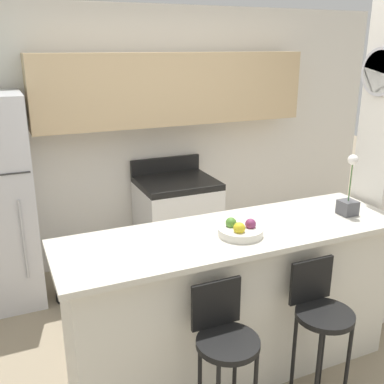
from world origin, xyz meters
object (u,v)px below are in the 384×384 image
at_px(stove_range, 177,222).
at_px(bar_stool_right, 320,315).
at_px(trash_bin, 71,279).
at_px(bar_stool_left, 225,342).
at_px(fruit_bowl, 240,230).
at_px(orchid_vase, 349,198).

bearing_deg(stove_range, bar_stool_right, -87.94).
height_order(bar_stool_right, trash_bin, bar_stool_right).
relative_size(bar_stool_left, fruit_bowl, 3.38).
xyz_separation_m(bar_stool_right, orchid_vase, (0.53, 0.43, 0.54)).
bearing_deg(fruit_bowl, stove_range, 81.38).
bearing_deg(trash_bin, bar_stool_right, -57.23).
distance_m(stove_range, fruit_bowl, 1.84).
bearing_deg(stove_range, fruit_bowl, -98.62).
distance_m(bar_stool_right, orchid_vase, 0.87).
bearing_deg(fruit_bowl, bar_stool_right, -50.43).
distance_m(bar_stool_left, trash_bin, 2.00).
bearing_deg(bar_stool_right, orchid_vase, 38.90).
height_order(orchid_vase, trash_bin, orchid_vase).
relative_size(bar_stool_right, fruit_bowl, 3.38).
relative_size(stove_range, orchid_vase, 2.50).
distance_m(orchid_vase, fruit_bowl, 0.87).
xyz_separation_m(bar_stool_right, trash_bin, (-1.20, 1.87, -0.44)).
bearing_deg(stove_range, bar_stool_left, -105.08).
height_order(stove_range, orchid_vase, orchid_vase).
height_order(orchid_vase, fruit_bowl, orchid_vase).
height_order(stove_range, fruit_bowl, fruit_bowl).
bearing_deg(fruit_bowl, bar_stool_left, -127.45).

